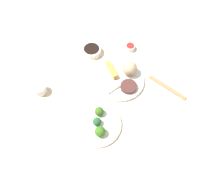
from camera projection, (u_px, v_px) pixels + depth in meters
tabletop at (112, 83)px, 1.23m from camera, size 2.20×2.20×0.02m
main_plate at (120, 80)px, 1.22m from camera, size 0.26×0.26×0.02m
rice_scoop at (130, 68)px, 1.20m from camera, size 0.08×0.08×0.08m
spring_roll at (112, 70)px, 1.22m from camera, size 0.11×0.07×0.03m
crab_rangoon_wonton at (110, 86)px, 1.18m from camera, size 0.08×0.08×0.01m
stir_fry_heap at (129, 87)px, 1.17m from camera, size 0.09×0.09×0.02m
broccoli_plate at (98, 125)px, 1.08m from camera, size 0.23×0.23×0.01m
broccoli_floret_0 at (97, 122)px, 1.06m from camera, size 0.04×0.04×0.04m
broccoli_floret_1 at (99, 111)px, 1.08m from camera, size 0.04×0.04×0.04m
broccoli_floret_2 at (100, 131)px, 1.03m from camera, size 0.05×0.05×0.05m
soy_sauce_bowl at (92, 51)px, 1.31m from camera, size 0.11×0.11×0.04m
soy_sauce_bowl_liquid at (91, 49)px, 1.30m from camera, size 0.09×0.09×0.00m
sauce_ramekin_sweet_and_sour at (130, 47)px, 1.34m from camera, size 0.06×0.06×0.03m
sauce_ramekin_sweet_and_sour_liquid at (130, 46)px, 1.32m from camera, size 0.05×0.05×0.00m
teacup at (40, 89)px, 1.17m from camera, size 0.07×0.07×0.05m
chopsticks_pair at (167, 87)px, 1.20m from camera, size 0.23×0.04×0.01m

